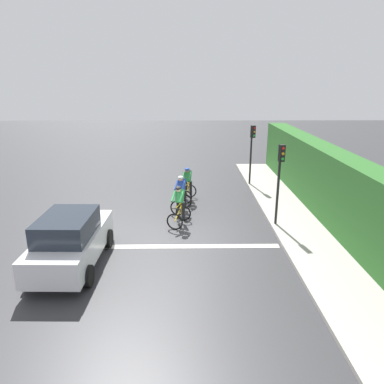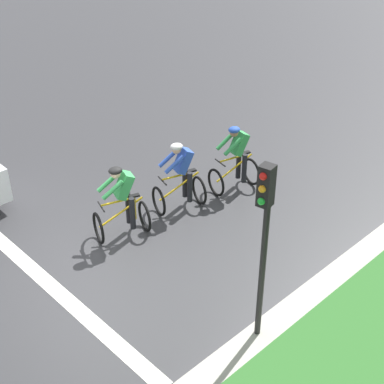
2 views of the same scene
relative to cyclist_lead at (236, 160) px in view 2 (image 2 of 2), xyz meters
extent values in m
plane|color=#333335|center=(-0.25, -4.23, -0.80)|extent=(80.00, 80.00, 0.00)
cube|color=#ADA89E|center=(4.74, -2.23, -0.74)|extent=(2.80, 19.18, 0.12)
cube|color=silver|center=(-0.25, -5.12, -0.79)|extent=(7.00, 0.30, 0.01)
torus|color=black|center=(-0.13, -0.53, -0.46)|extent=(0.68, 0.21, 0.68)
torus|color=black|center=(0.11, 0.46, -0.46)|extent=(0.68, 0.21, 0.68)
cylinder|color=gold|center=(-0.01, -0.04, -0.21)|extent=(0.27, 0.97, 0.51)
cylinder|color=gold|center=(0.06, 0.26, -0.18)|extent=(0.04, 0.04, 0.55)
cylinder|color=gold|center=(-0.02, -0.09, 0.07)|extent=(0.21, 0.71, 0.04)
cube|color=black|center=(0.06, 0.26, 0.11)|extent=(0.15, 0.24, 0.04)
cylinder|color=black|center=(-0.10, -0.44, 0.04)|extent=(0.42, 0.13, 0.03)
cube|color=green|center=(0.01, 0.06, 0.41)|extent=(0.39, 0.47, 0.57)
sphere|color=#9E7051|center=(-0.02, -0.09, 0.72)|extent=(0.20, 0.20, 0.20)
ellipsoid|color=#264CB2|center=(-0.02, -0.09, 0.79)|extent=(0.30, 0.33, 0.14)
cylinder|color=black|center=(0.15, 0.13, -0.23)|extent=(0.12, 0.12, 0.74)
cylinder|color=black|center=(-0.08, 0.19, -0.23)|extent=(0.12, 0.12, 0.74)
cylinder|color=green|center=(0.10, -0.25, 0.47)|extent=(0.20, 0.49, 0.37)
cylinder|color=green|center=(-0.21, -0.18, 0.47)|extent=(0.20, 0.49, 0.37)
torus|color=black|center=(-0.44, -2.04, -0.46)|extent=(0.67, 0.25, 0.68)
torus|color=black|center=(-0.14, -1.07, -0.46)|extent=(0.67, 0.25, 0.68)
cylinder|color=gold|center=(-0.29, -1.56, -0.21)|extent=(0.33, 0.96, 0.51)
cylinder|color=gold|center=(-0.20, -1.26, -0.18)|extent=(0.04, 0.04, 0.55)
cylinder|color=gold|center=(-0.31, -1.60, 0.07)|extent=(0.25, 0.70, 0.04)
cube|color=black|center=(-0.20, -1.26, 0.11)|extent=(0.16, 0.24, 0.04)
cylinder|color=black|center=(-0.41, -1.95, 0.04)|extent=(0.41, 0.15, 0.03)
cube|color=#2D51B7|center=(-0.26, -1.46, 0.41)|extent=(0.41, 0.48, 0.57)
sphere|color=tan|center=(-0.31, -1.60, 0.72)|extent=(0.20, 0.20, 0.20)
ellipsoid|color=silver|center=(-0.31, -1.60, 0.79)|extent=(0.31, 0.34, 0.14)
cylinder|color=black|center=(-0.12, -1.39, -0.23)|extent=(0.12, 0.12, 0.74)
cylinder|color=black|center=(-0.35, -1.33, -0.23)|extent=(0.12, 0.12, 0.74)
cylinder|color=#2D51B7|center=(-0.19, -1.78, 0.47)|extent=(0.22, 0.48, 0.37)
cylinder|color=#2D51B7|center=(-0.50, -1.69, 0.47)|extent=(0.22, 0.48, 0.37)
torus|color=black|center=(-0.52, -3.62, -0.46)|extent=(0.66, 0.27, 0.68)
torus|color=black|center=(-0.19, -2.66, -0.46)|extent=(0.66, 0.27, 0.68)
cylinder|color=gold|center=(-0.35, -3.14, -0.21)|extent=(0.35, 0.95, 0.51)
cylinder|color=gold|center=(-0.26, -2.85, -0.18)|extent=(0.04, 0.04, 0.55)
cylinder|color=gold|center=(-0.37, -3.19, 0.07)|extent=(0.27, 0.69, 0.04)
cube|color=black|center=(-0.26, -2.85, 0.11)|extent=(0.16, 0.24, 0.04)
cylinder|color=black|center=(-0.48, -3.53, 0.04)|extent=(0.41, 0.16, 0.03)
cube|color=green|center=(-0.32, -3.04, 0.41)|extent=(0.41, 0.48, 0.57)
sphere|color=beige|center=(-0.37, -3.19, 0.72)|extent=(0.20, 0.20, 0.20)
ellipsoid|color=black|center=(-0.37, -3.19, 0.79)|extent=(0.32, 0.34, 0.14)
cylinder|color=black|center=(-0.18, -2.99, -0.23)|extent=(0.12, 0.12, 0.74)
cylinder|color=black|center=(-0.40, -2.91, -0.23)|extent=(0.12, 0.12, 0.74)
cylinder|color=green|center=(-0.26, -3.37, 0.47)|extent=(0.24, 0.48, 0.37)
cylinder|color=green|center=(-0.56, -3.26, 0.47)|extent=(0.24, 0.48, 0.37)
cube|color=#EAEACC|center=(-3.11, -4.36, 0.00)|extent=(0.28, 0.09, 0.16)
cylinder|color=black|center=(3.53, -3.33, 0.55)|extent=(0.10, 0.10, 2.70)
cube|color=black|center=(3.55, -3.43, 2.22)|extent=(0.23, 0.23, 0.64)
sphere|color=red|center=(3.57, -3.53, 2.42)|extent=(0.11, 0.11, 0.11)
sphere|color=orange|center=(3.57, -3.53, 2.22)|extent=(0.11, 0.11, 0.11)
sphere|color=green|center=(3.57, -3.53, 2.02)|extent=(0.11, 0.11, 0.11)
camera|label=1|loc=(-0.01, -16.77, 4.88)|focal=33.75mm
camera|label=2|loc=(7.64, -8.80, 6.19)|focal=52.37mm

